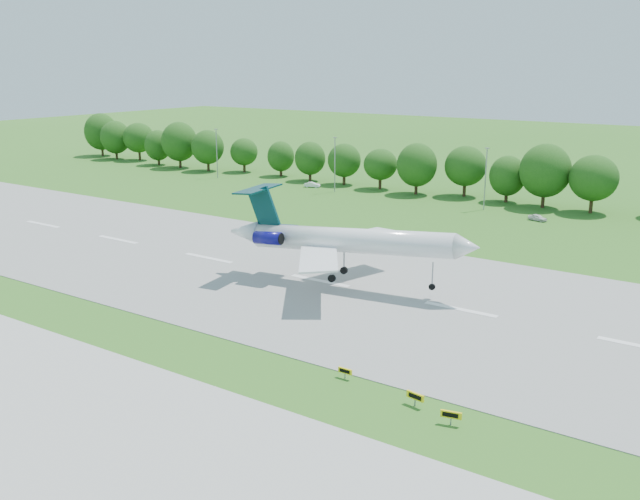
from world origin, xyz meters
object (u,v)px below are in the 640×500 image
at_px(taxi_sign_left, 345,371).
at_px(service_vehicle_a, 312,185).
at_px(airliner, 339,239).
at_px(service_vehicle_b, 538,218).

bearing_deg(taxi_sign_left, service_vehicle_a, 126.64).
relative_size(airliner, service_vehicle_b, 9.77).
height_order(taxi_sign_left, service_vehicle_a, service_vehicle_a).
height_order(service_vehicle_a, service_vehicle_b, service_vehicle_b).
xyz_separation_m(taxi_sign_left, service_vehicle_b, (-6.85, 76.47, -0.15)).
bearing_deg(service_vehicle_a, airliner, -163.18).
height_order(taxi_sign_left, service_vehicle_b, service_vehicle_b).
bearing_deg(service_vehicle_b, taxi_sign_left, -160.77).
bearing_deg(airliner, service_vehicle_b, 71.30).
distance_m(taxi_sign_left, service_vehicle_a, 103.01).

